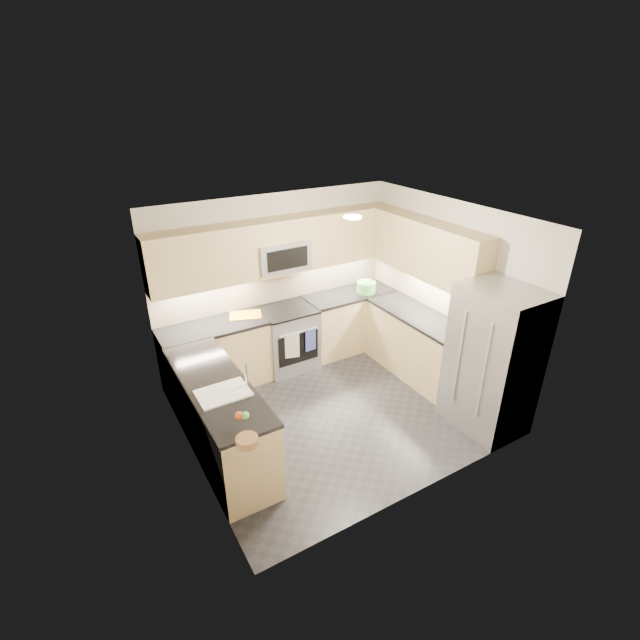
{
  "coord_description": "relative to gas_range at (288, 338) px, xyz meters",
  "views": [
    {
      "loc": [
        -2.64,
        -4.1,
        3.7
      ],
      "look_at": [
        0.0,
        0.35,
        1.15
      ],
      "focal_mm": 26.0,
      "sensor_mm": 36.0,
      "label": 1
    }
  ],
  "objects": [
    {
      "name": "base_cab_peninsula",
      "position": [
        -1.5,
        -1.28,
        -0.01
      ],
      "size": [
        0.6,
        2.0,
        0.9
      ],
      "primitive_type": "cube",
      "color": "tan",
      "rests_on": "floor"
    },
    {
      "name": "refrigerator",
      "position": [
        1.45,
        -2.43,
        0.45
      ],
      "size": [
        0.7,
        0.9,
        1.8
      ],
      "primitive_type": "cube",
      "color": "gray",
      "rests_on": "floor"
    },
    {
      "name": "backsplash_right",
      "position": [
        1.8,
        -0.82,
        0.74
      ],
      "size": [
        0.01,
        2.3,
        0.51
      ],
      "primitive_type": "cube",
      "color": "#C7B090",
      "rests_on": "wall_right"
    },
    {
      "name": "wall_left",
      "position": [
        -1.8,
        -1.28,
        0.79
      ],
      "size": [
        0.02,
        3.2,
        2.5
      ],
      "primitive_type": "cube",
      "color": "#BDB4A4",
      "rests_on": "floor"
    },
    {
      "name": "upper_cab_back",
      "position": [
        0.0,
        0.15,
        1.37
      ],
      "size": [
        3.6,
        0.35,
        0.75
      ],
      "primitive_type": "cube",
      "color": "tan",
      "rests_on": "wall_back"
    },
    {
      "name": "fruit_apple",
      "position": [
        -1.54,
        -2.08,
        0.6
      ],
      "size": [
        0.08,
        0.08,
        0.08
      ],
      "primitive_type": "sphere",
      "color": "#C14316",
      "rests_on": "fruit_basket"
    },
    {
      "name": "floor",
      "position": [
        0.0,
        -1.28,
        -0.46
      ],
      "size": [
        3.6,
        3.2,
        0.0
      ],
      "primitive_type": "cube",
      "color": "#242328",
      "rests_on": "ground"
    },
    {
      "name": "base_cab_back_right",
      "position": [
        1.09,
        0.02,
        -0.01
      ],
      "size": [
        1.42,
        0.6,
        0.9
      ],
      "primitive_type": "cube",
      "color": "tan",
      "rests_on": "floor"
    },
    {
      "name": "wall_front",
      "position": [
        0.0,
        -2.88,
        0.79
      ],
      "size": [
        3.6,
        0.02,
        2.5
      ],
      "primitive_type": "cube",
      "color": "#BDB4A4",
      "rests_on": "floor"
    },
    {
      "name": "countertop_back_left",
      "position": [
        -1.09,
        0.02,
        0.47
      ],
      "size": [
        1.42,
        0.63,
        0.04
      ],
      "primitive_type": "cube",
      "color": "black",
      "rests_on": "base_cab_back_left"
    },
    {
      "name": "upper_cab_right",
      "position": [
        1.62,
        -1.0,
        1.37
      ],
      "size": [
        0.35,
        1.95,
        0.75
      ],
      "primitive_type": "cube",
      "color": "tan",
      "rests_on": "wall_right"
    },
    {
      "name": "cutting_board",
      "position": [
        -0.6,
        0.08,
        0.49
      ],
      "size": [
        0.51,
        0.43,
        0.01
      ],
      "primitive_type": "cube",
      "rotation": [
        0.0,
        0.0,
        -0.35
      ],
      "color": "orange",
      "rests_on": "countertop_back_left"
    },
    {
      "name": "base_cab_right",
      "position": [
        1.5,
        -1.12,
        -0.01
      ],
      "size": [
        0.6,
        1.7,
        0.9
      ],
      "primitive_type": "cube",
      "color": "tan",
      "rests_on": "floor"
    },
    {
      "name": "wall_right",
      "position": [
        1.8,
        -1.28,
        0.79
      ],
      "size": [
        0.02,
        3.2,
        2.5
      ],
      "primitive_type": "cube",
      "color": "#BDB4A4",
      "rests_on": "floor"
    },
    {
      "name": "oven_door_glass",
      "position": [
        0.0,
        -0.33,
        -0.01
      ],
      "size": [
        0.62,
        0.02,
        0.45
      ],
      "primitive_type": "cube",
      "color": "black",
      "rests_on": "gas_range"
    },
    {
      "name": "range_cooktop",
      "position": [
        0.0,
        0.0,
        0.46
      ],
      "size": [
        0.76,
        0.65,
        0.03
      ],
      "primitive_type": "cube",
      "color": "black",
      "rests_on": "gas_range"
    },
    {
      "name": "dish_towel_blue",
      "position": [
        0.17,
        -0.37,
        0.1
      ],
      "size": [
        0.17,
        0.03,
        0.32
      ],
      "primitive_type": "cube",
      "rotation": [
        0.0,
        0.0,
        0.08
      ],
      "color": "navy",
      "rests_on": "oven_handle"
    },
    {
      "name": "gas_range",
      "position": [
        0.0,
        0.0,
        0.0
      ],
      "size": [
        0.76,
        0.65,
        0.91
      ],
      "primitive_type": "cube",
      "color": "#96999D",
      "rests_on": "floor"
    },
    {
      "name": "fruit_pear",
      "position": [
        -1.49,
        -2.11,
        0.6
      ],
      "size": [
        0.07,
        0.07,
        0.07
      ],
      "primitive_type": "sphere",
      "color": "#54C454",
      "rests_on": "fruit_basket"
    },
    {
      "name": "faucet",
      "position": [
        -1.24,
        -1.53,
        0.62
      ],
      "size": [
        0.03,
        0.03,
        0.28
      ],
      "primitive_type": "cylinder",
      "color": "silver",
      "rests_on": "countertop_peninsula"
    },
    {
      "name": "backsplash_back",
      "position": [
        0.0,
        0.32,
        0.74
      ],
      "size": [
        3.6,
        0.01,
        0.51
      ],
      "primitive_type": "cube",
      "color": "#C7B090",
      "rests_on": "wall_back"
    },
    {
      "name": "fridge_handle_left",
      "position": [
        1.08,
        -2.61,
        0.49
      ],
      "size": [
        0.02,
        0.02,
        1.2
      ],
      "primitive_type": "cylinder",
      "color": "#B2B5BA",
      "rests_on": "refrigerator"
    },
    {
      "name": "microwave",
      "position": [
        0.0,
        0.12,
        1.24
      ],
      "size": [
        0.76,
        0.4,
        0.4
      ],
      "primitive_type": "cube",
      "color": "#9A9CA1",
      "rests_on": "upper_cab_back"
    },
    {
      "name": "fruit_basket",
      "position": [
        -1.58,
        -2.35,
        0.52
      ],
      "size": [
        0.26,
        0.26,
        0.07
      ],
      "primitive_type": "cylinder",
      "rotation": [
        0.0,
        0.0,
        0.42
      ],
      "color": "olive",
      "rests_on": "countertop_peninsula"
    },
    {
      "name": "oven_handle",
      "position": [
        0.0,
        -0.35,
        0.26
      ],
      "size": [
        0.6,
        0.02,
        0.02
      ],
      "primitive_type": "cylinder",
      "rotation": [
        0.0,
        1.57,
        0.0
      ],
      "color": "#B2B5BA",
      "rests_on": "gas_range"
    },
    {
      "name": "ceiling",
      "position": [
        0.0,
        -1.28,
        2.04
      ],
      "size": [
        3.6,
        3.2,
        0.02
      ],
      "primitive_type": "cube",
      "color": "beige",
      "rests_on": "wall_back"
    },
    {
      "name": "fridge_handle_right",
      "position": [
        1.08,
        -2.25,
        0.49
      ],
      "size": [
        0.02,
        0.02,
        1.2
      ],
      "primitive_type": "cylinder",
      "color": "#B2B5BA",
      "rests_on": "refrigerator"
    },
    {
      "name": "countertop_right",
      "position": [
        1.5,
        -1.12,
        0.47
      ],
      "size": [
        0.63,
        1.7,
        0.04
      ],
      "primitive_type": "cube",
      "color": "black",
      "rests_on": "base_cab_right"
    },
    {
      "name": "countertop_back_right",
      "position": [
        1.09,
        0.02,
        0.47
      ],
      "size": [
        1.42,
        0.63,
        0.04
      ],
      "primitive_type": "cube",
      "color": "black",
      "rests_on": "base_cab_back_right"
    },
    {
      "name": "countertop_peninsula",
      "position": [
        -1.5,
        -1.28,
        0.47
      ],
      "size": [
        0.63,
        2.0,
        0.04
      ],
      "primitive_type": "cube",
      "color": "black",
      "rests_on": "base_cab_peninsula"
    },
    {
      "name": "wall_back",
      "position": [
        0.0,
        0.32,
        0.79
      ],
      "size": [
        3.6,
        0.02,
        2.5
      ],
      "primitive_type": "cube",
      "color": "#BDB4A4",
      "rests_on": "floor"
    },
    {
      "name": "sink_basin",
      "position": [
        -1.5,
        -1.53,
        0.42
      ],
      "size": [
        0.52,
        0.38,
        0.16
      ],
      "primitive_type": "cube",
      "color": "white",
      "rests_on": "base_cab_peninsula"
    },
    {
      "name": "utensil_bowl",
      "position": [
        1.32,
        -0.08,
        0.57
      ],
      "size": [
        0.37,
        0.37,
        0.17
      ],
      "primitive_type": "cylinder",
      "rotation": [
        0.0,
        0.0,
        0.35
      ],
      "color": "#4DA848",
      "rests_on": "countertop_back_right"
    },
    {
      "name": "base_cab_back_left",
      "position": [
        -1.09,
        0.02,
        -0.01
      ],
      "size": [
        1.42,
        0.6,
        0.9
      ],
      "primitive_type": "cube",
      "color": "tan",
      "rests_on": "floor"
    },
    {
      "name": "microwave_door",
      "position": [
        0.0,
        -0.08,
        1.24
      ],
      "size": [
        0.6,
        0.01,
        0.28
      ],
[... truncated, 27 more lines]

